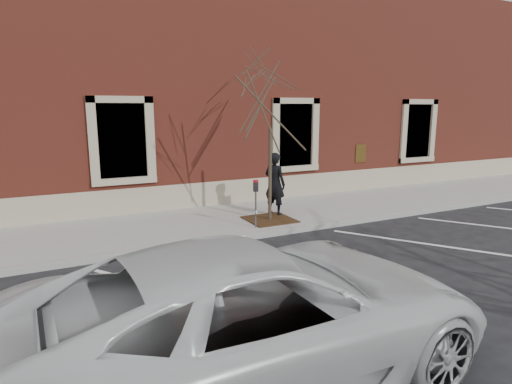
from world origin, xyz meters
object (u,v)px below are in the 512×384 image
white_truck (253,313)px  man (275,184)px  sapling (270,101)px  parking_meter (256,195)px

white_truck → man: bearing=-33.3°
man → sapling: (-0.43, -0.49, 2.43)m
parking_meter → sapling: sapling is taller
sapling → white_truck: 7.67m
parking_meter → white_truck: white_truck is taller
parking_meter → white_truck: (-2.86, -5.72, -0.18)m
man → white_truck: bearing=121.3°
man → sapling: size_ratio=0.39×
parking_meter → man: bearing=51.4°
parking_meter → white_truck: size_ratio=0.21×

